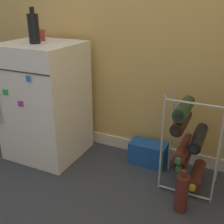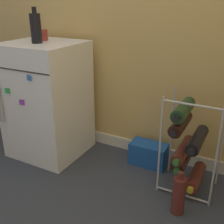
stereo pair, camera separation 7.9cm
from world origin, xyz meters
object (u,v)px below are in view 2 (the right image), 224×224
mini_fridge (47,100)px  soda_box (148,154)px  fridge_top_bottle (36,28)px  wine_rack (187,143)px  fridge_top_cup (43,35)px  loose_bottle_floor (179,195)px

mini_fridge → soda_box: bearing=12.7°
mini_fridge → fridge_top_bottle: size_ratio=3.67×
wine_rack → fridge_top_bottle: (-1.04, -0.08, 0.63)m
fridge_top_cup → wine_rack: bearing=-1.9°
fridge_top_cup → fridge_top_bottle: size_ratio=0.33×
wine_rack → fridge_top_bottle: size_ratio=2.71×
mini_fridge → loose_bottle_floor: bearing=-11.6°
loose_bottle_floor → fridge_top_cup: bearing=165.7°
soda_box → fridge_top_bottle: 1.16m
fridge_top_bottle → loose_bottle_floor: 1.36m
mini_fridge → loose_bottle_floor: 1.14m
fridge_top_bottle → loose_bottle_floor: (1.07, -0.17, -0.82)m
fridge_top_cup → fridge_top_bottle: (0.05, -0.12, 0.06)m
fridge_top_cup → loose_bottle_floor: fridge_top_cup is taller
mini_fridge → loose_bottle_floor: (1.08, -0.22, -0.30)m
soda_box → fridge_top_cup: size_ratio=3.43×
fridge_top_bottle → loose_bottle_floor: fridge_top_bottle is taller
loose_bottle_floor → wine_rack: bearing=97.7°
wine_rack → loose_bottle_floor: (0.03, -0.25, -0.19)m
fridge_top_cup → fridge_top_bottle: 0.14m
mini_fridge → soda_box: (0.75, 0.17, -0.34)m
fridge_top_cup → fridge_top_bottle: fridge_top_bottle is taller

